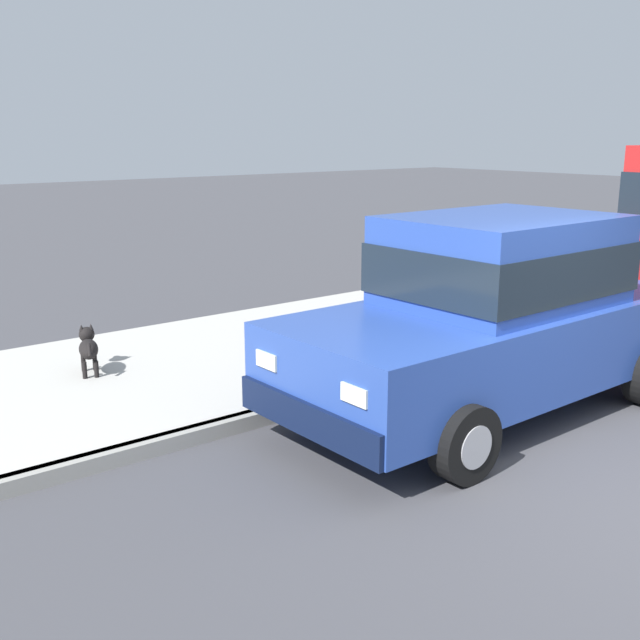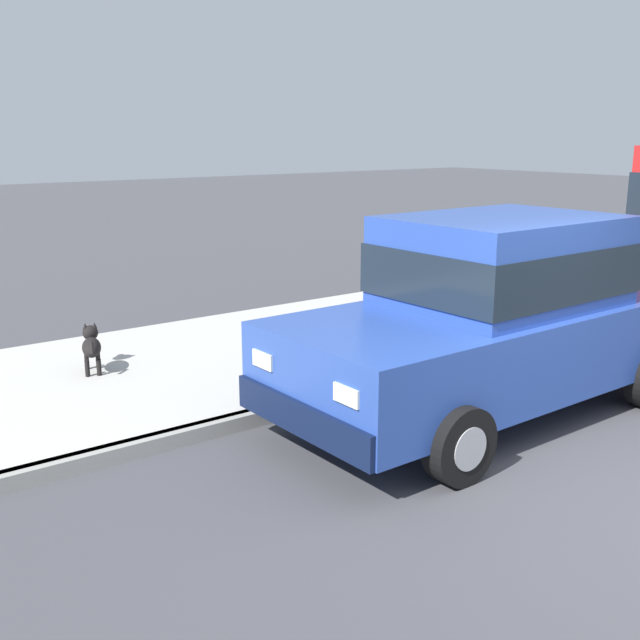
% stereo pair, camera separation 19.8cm
% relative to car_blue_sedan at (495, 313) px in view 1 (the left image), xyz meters
% --- Properties ---
extents(curb, '(0.16, 64.00, 0.14)m').
position_rel_car_blue_sedan_xyz_m(curb, '(-1.09, -0.51, -0.91)').
color(curb, gray).
rests_on(curb, ground).
extents(sidewalk, '(3.60, 64.00, 0.14)m').
position_rel_car_blue_sedan_xyz_m(sidewalk, '(-2.89, -0.51, -0.91)').
color(sidewalk, '#B7B5AD').
rests_on(sidewalk, ground).
extents(car_blue_sedan, '(2.07, 4.62, 1.92)m').
position_rel_car_blue_sedan_xyz_m(car_blue_sedan, '(0.00, 0.00, 0.00)').
color(car_blue_sedan, '#28479E').
rests_on(car_blue_sedan, ground).
extents(dog_black, '(0.73, 0.35, 0.49)m').
position_rel_car_blue_sedan_xyz_m(dog_black, '(-3.20, -2.82, -0.55)').
color(dog_black, black).
rests_on(dog_black, sidewalk).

